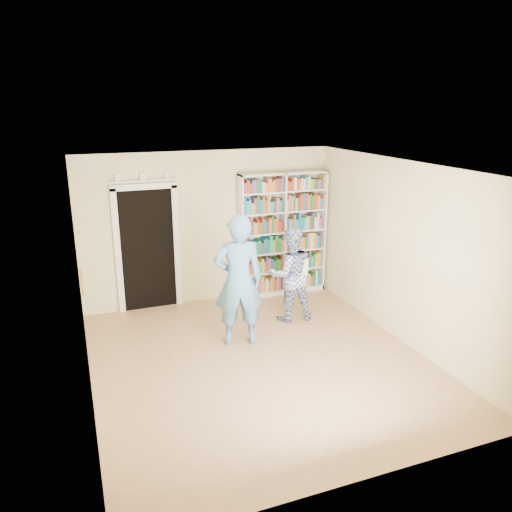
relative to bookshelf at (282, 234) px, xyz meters
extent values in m
plane|color=#A4724F|center=(-1.35, -2.34, -1.15)|extent=(5.00, 5.00, 0.00)
plane|color=white|center=(-1.35, -2.34, 1.55)|extent=(5.00, 5.00, 0.00)
plane|color=beige|center=(-1.35, 0.16, 0.20)|extent=(4.50, 0.00, 4.50)
plane|color=beige|center=(-3.60, -2.34, 0.20)|extent=(0.00, 5.00, 5.00)
plane|color=beige|center=(0.90, -2.34, 0.20)|extent=(0.00, 5.00, 5.00)
cube|color=white|center=(0.00, 0.00, -0.01)|extent=(1.66, 0.31, 2.28)
cube|color=white|center=(0.00, 0.00, -0.01)|extent=(0.03, 0.31, 2.28)
cube|color=black|center=(-2.45, 0.14, -0.10)|extent=(0.90, 0.03, 2.10)
cube|color=white|center=(-2.95, 0.12, -0.10)|extent=(0.10, 0.06, 2.20)
cube|color=white|center=(-1.95, 0.12, -0.10)|extent=(0.10, 0.06, 2.20)
cube|color=white|center=(-2.45, 0.12, 1.00)|extent=(1.10, 0.06, 0.10)
cube|color=white|center=(-2.45, 0.12, 1.10)|extent=(1.10, 0.08, 0.02)
cube|color=brown|center=(-3.58, -2.14, 0.25)|extent=(0.03, 0.25, 0.25)
imported|color=#5386B8|center=(-1.44, -1.70, -0.16)|extent=(0.80, 0.60, 1.98)
imported|color=#314796|center=(-0.36, -1.17, -0.36)|extent=(0.81, 0.66, 1.58)
cube|color=white|center=(-0.23, -1.36, -0.21)|extent=(0.19, 0.05, 0.28)
camera|label=1|loc=(-3.61, -8.17, 2.33)|focal=35.00mm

